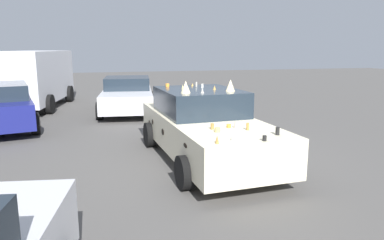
{
  "coord_description": "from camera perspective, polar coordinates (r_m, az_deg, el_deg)",
  "views": [
    {
      "loc": [
        -7.2,
        2.23,
        2.39
      ],
      "look_at": [
        0.0,
        0.3,
        0.9
      ],
      "focal_mm": 33.83,
      "sensor_mm": 36.0,
      "label": 1
    }
  ],
  "objects": [
    {
      "name": "ground_plane",
      "position": [
        7.91,
        2.11,
        -6.3
      ],
      "size": [
        60.0,
        60.0,
        0.0
      ],
      "primitive_type": "plane",
      "color": "#514F4C"
    },
    {
      "name": "parked_van_row_back_center",
      "position": [
        15.95,
        -23.78,
        6.32
      ],
      "size": [
        5.41,
        2.87,
        2.27
      ],
      "rotation": [
        0.0,
        0.0,
        -0.17
      ],
      "color": "silver",
      "rests_on": "ground"
    },
    {
      "name": "parked_sedan_far_right",
      "position": [
        13.88,
        -10.13,
        3.95
      ],
      "size": [
        4.69,
        2.4,
        1.31
      ],
      "rotation": [
        0.0,
        0.0,
        3.03
      ],
      "color": "silver",
      "rests_on": "ground"
    },
    {
      "name": "art_car_decorated",
      "position": [
        7.8,
        1.93,
        -0.96
      ],
      "size": [
        4.76,
        2.25,
        1.74
      ],
      "rotation": [
        0.0,
        0.0,
        3.2
      ],
      "color": "beige",
      "rests_on": "ground"
    }
  ]
}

